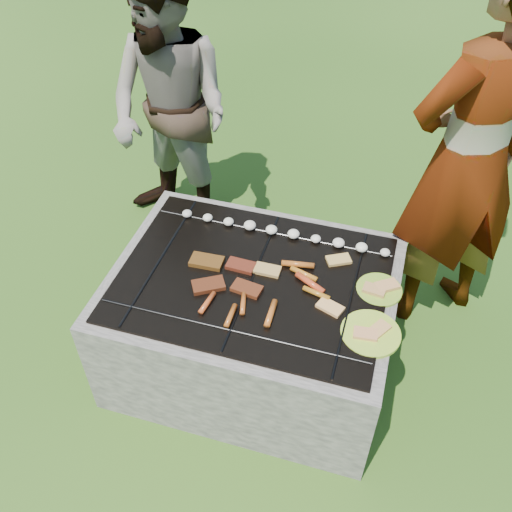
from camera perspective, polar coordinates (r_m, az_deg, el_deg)
The scene contains 10 objects.
lawn at distance 3.06m, azimuth -0.27°, elevation -10.17°, with size 60.00×60.00×0.00m, color #1F4411.
fire_pit at distance 2.83m, azimuth -0.29°, elevation -6.80°, with size 1.30×1.00×0.62m.
mushrooms at distance 2.79m, azimuth 2.89°, elevation 2.37°, with size 1.05×0.06×0.04m.
pork_slabs at distance 2.59m, azimuth -3.38°, elevation -1.81°, with size 0.38×0.27×0.02m.
sausages at distance 2.52m, azimuth 2.40°, elevation -3.45°, with size 0.53×0.47×0.03m.
bread_on_grate at distance 2.59m, azimuth 5.29°, elevation -2.18°, with size 0.44×0.41×0.02m.
plate_far at distance 2.60m, azimuth 12.25°, elevation -3.26°, with size 0.21×0.21×0.03m.
plate_near at distance 2.42m, azimuth 11.40°, elevation -7.57°, with size 0.29×0.29×0.03m.
cook at distance 2.84m, azimuth 20.49°, elevation 8.82°, with size 0.71×0.46×1.94m, color gray.
bystander at distance 3.38m, azimuth -8.55°, elevation 13.97°, with size 0.79×0.62×1.64m, color #AA978D.
Camera 1 is at (0.53, -1.72, 2.47)m, focal length 40.00 mm.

